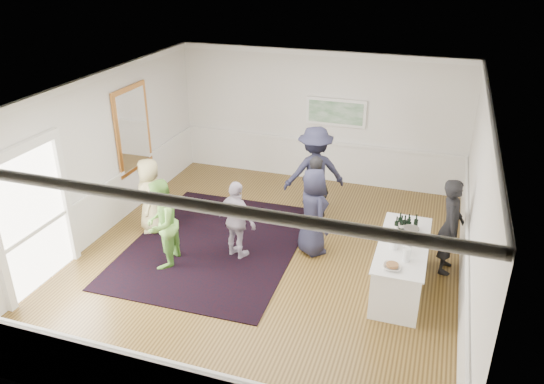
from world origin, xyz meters
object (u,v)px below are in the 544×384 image
(guest_lilac, at_px, (237,220))
(guest_tan, at_px, (150,195))
(ice_bucket, at_px, (411,235))
(nut_bowl, at_px, (392,266))
(guest_navy, at_px, (313,212))
(guest_green, at_px, (161,224))
(serving_table, at_px, (401,265))
(guest_dark_b, at_px, (315,192))
(bartender, at_px, (451,226))
(guest_dark_a, at_px, (315,173))

(guest_lilac, bearing_deg, guest_tan, 11.23)
(ice_bucket, xyz_separation_m, nut_bowl, (-0.19, -0.94, -0.08))
(guest_tan, bearing_deg, nut_bowl, 45.44)
(guest_navy, distance_m, ice_bucket, 1.90)
(guest_tan, height_order, guest_green, guest_green)
(serving_table, height_order, guest_lilac, guest_lilac)
(serving_table, height_order, nut_bowl, nut_bowl)
(guest_green, distance_m, guest_dark_b, 3.23)
(bartender, relative_size, guest_dark_a, 0.88)
(guest_green, bearing_deg, bartender, 99.97)
(guest_dark_a, bearing_deg, guest_navy, 75.19)
(bartender, distance_m, nut_bowl, 1.83)
(ice_bucket, height_order, nut_bowl, ice_bucket)
(guest_green, height_order, guest_lilac, guest_green)
(serving_table, distance_m, guest_tan, 5.09)
(serving_table, relative_size, guest_tan, 1.36)
(bartender, xyz_separation_m, guest_lilac, (-3.74, -0.78, -0.12))
(bartender, relative_size, guest_lilac, 1.16)
(guest_tan, xyz_separation_m, guest_navy, (3.33, 0.22, 0.07))
(guest_green, bearing_deg, ice_bucket, 93.51)
(guest_dark_a, distance_m, nut_bowl, 3.55)
(serving_table, distance_m, nut_bowl, 0.94)
(guest_dark_b, height_order, ice_bucket, guest_dark_b)
(bartender, relative_size, guest_dark_b, 1.13)
(nut_bowl, bearing_deg, serving_table, 83.47)
(guest_dark_a, xyz_separation_m, guest_navy, (0.34, -1.46, -0.16))
(ice_bucket, bearing_deg, guest_dark_a, 137.20)
(guest_dark_b, xyz_separation_m, guest_navy, (0.21, -0.99, 0.06))
(bartender, distance_m, ice_bucket, 0.95)
(bartender, relative_size, nut_bowl, 6.28)
(serving_table, relative_size, guest_green, 1.27)
(serving_table, xyz_separation_m, nut_bowl, (-0.09, -0.81, 0.47))
(guest_green, height_order, guest_dark_b, guest_green)
(guest_tan, relative_size, ice_bucket, 6.04)
(serving_table, relative_size, guest_navy, 1.26)
(ice_bucket, bearing_deg, guest_navy, 163.29)
(guest_tan, height_order, guest_navy, guest_navy)
(guest_navy, relative_size, ice_bucket, 6.56)
(guest_tan, bearing_deg, ice_bucket, 56.11)
(guest_lilac, bearing_deg, guest_dark_a, -91.92)
(serving_table, distance_m, guest_lilac, 3.03)
(guest_green, distance_m, guest_dark_a, 3.50)
(guest_tan, distance_m, ice_bucket, 5.16)
(bartender, xyz_separation_m, guest_tan, (-5.79, -0.37, -0.10))
(guest_tan, bearing_deg, serving_table, 54.62)
(bartender, xyz_separation_m, guest_dark_b, (-2.66, 0.83, -0.10))
(guest_dark_b, bearing_deg, guest_navy, 106.32)
(guest_lilac, xyz_separation_m, guest_navy, (1.29, 0.62, 0.09))
(guest_navy, bearing_deg, bartender, -125.87)
(bartender, relative_size, guest_green, 1.06)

